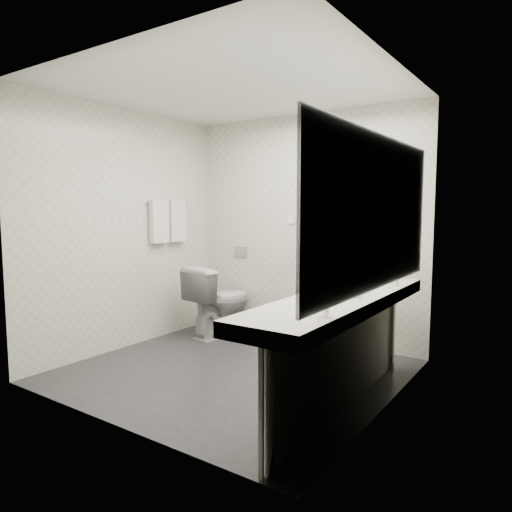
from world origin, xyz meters
The scene contains 31 objects.
floor centered at (0.00, 0.00, 0.00)m, with size 2.80×2.80×0.00m, color #232428.
ceiling centered at (0.00, 0.00, 2.50)m, with size 2.80×2.80×0.00m, color silver.
wall_back centered at (0.00, 1.30, 1.25)m, with size 2.80×2.80×0.00m, color beige.
wall_front centered at (0.00, -1.30, 1.25)m, with size 2.80×2.80×0.00m, color beige.
wall_left centered at (-1.40, 0.00, 1.25)m, with size 2.60×2.60×0.00m, color beige.
wall_right centered at (1.40, 0.00, 1.25)m, with size 2.60×2.60×0.00m, color beige.
vanity_counter centered at (1.12, -0.20, 0.80)m, with size 0.55×2.20×0.10m, color silver.
vanity_panel centered at (1.15, -0.20, 0.38)m, with size 0.03×2.15×0.75m, color #98978F.
vanity_post_near centered at (1.18, -1.24, 0.38)m, with size 0.06×0.06×0.75m, color silver.
vanity_post_far centered at (1.18, 0.84, 0.38)m, with size 0.06×0.06×0.75m, color silver.
mirror centered at (1.39, -0.20, 1.45)m, with size 0.02×2.20×1.05m, color #B2BCC6.
basin_near centered at (1.12, -0.85, 0.83)m, with size 0.40×0.31×0.05m, color silver.
basin_far centered at (1.12, 0.45, 0.83)m, with size 0.40×0.31×0.05m, color silver.
faucet_near centered at (1.32, -0.85, 0.92)m, with size 0.04×0.04×0.15m, color silver.
faucet_far centered at (1.32, 0.45, 0.92)m, with size 0.04×0.04×0.15m, color silver.
soap_bottle_a centered at (1.26, -0.22, 0.90)m, with size 0.05×0.05×0.11m, color beige.
soap_bottle_b centered at (1.22, -0.03, 0.89)m, with size 0.06×0.06×0.08m, color beige.
soap_bottle_c centered at (1.21, -0.19, 0.91)m, with size 0.05×0.05×0.12m, color beige.
glass_left centered at (1.21, 0.09, 0.91)m, with size 0.06×0.06×0.11m, color silver.
toilet centered at (-0.85, 0.86, 0.41)m, with size 0.46×0.81×0.82m, color silver.
flush_plate centered at (-0.85, 1.29, 0.95)m, with size 0.18×0.02×0.12m, color #B2B5BA.
pedal_bin centered at (0.36, 0.85, 0.15)m, with size 0.21×0.21×0.30m, color #B2B5BA.
bin_lid centered at (0.36, 0.85, 0.30)m, with size 0.21×0.21×0.01m, color #B2B5BA.
towel_rail centered at (-1.35, 0.55, 1.55)m, with size 0.02×0.02×0.62m, color silver.
towel_near centered at (-1.34, 0.41, 1.33)m, with size 0.07×0.24×0.48m, color silver.
towel_far centered at (-1.34, 0.69, 1.33)m, with size 0.07×0.24×0.48m, color silver.
dryer_cradle centered at (0.25, 1.27, 1.50)m, with size 0.10×0.04×0.14m, color gray.
dryer_barrel centered at (0.25, 1.20, 1.53)m, with size 0.08×0.08×0.14m, color gray.
dryer_cord centered at (0.25, 1.26, 1.25)m, with size 0.02×0.02×0.35m, color black.
switch_plate_a centered at (-0.15, 1.29, 1.35)m, with size 0.09×0.02×0.09m, color silver.
switch_plate_b centered at (0.55, 1.29, 1.35)m, with size 0.09×0.02×0.09m, color silver.
Camera 1 is at (2.47, -3.25, 1.47)m, focal length 32.37 mm.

